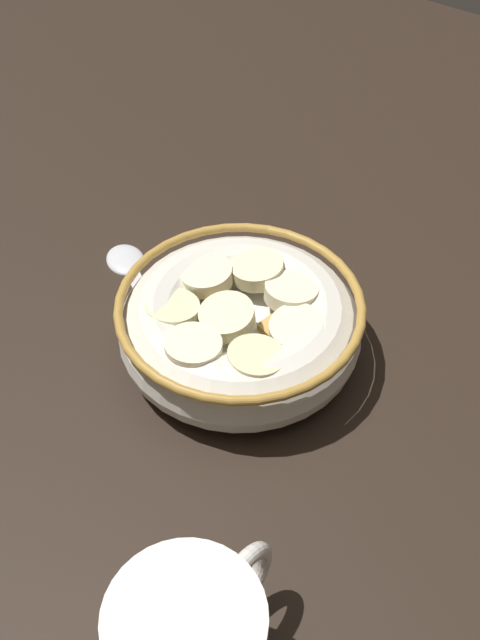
# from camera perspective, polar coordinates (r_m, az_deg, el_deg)

# --- Properties ---
(ground_plane) EXTENTS (1.14, 1.14, 0.02)m
(ground_plane) POSITION_cam_1_polar(r_m,az_deg,el_deg) (0.49, 0.00, -3.22)
(ground_plane) COLOR black
(cereal_bowl) EXTENTS (0.16, 0.16, 0.05)m
(cereal_bowl) POSITION_cam_1_polar(r_m,az_deg,el_deg) (0.47, -0.02, -0.33)
(cereal_bowl) COLOR silver
(cereal_bowl) RESTS_ON ground_plane
(spoon) EXTENTS (0.09, 0.14, 0.01)m
(spoon) POSITION_cam_1_polar(r_m,az_deg,el_deg) (0.53, -8.01, 3.13)
(spoon) COLOR silver
(spoon) RESTS_ON ground_plane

